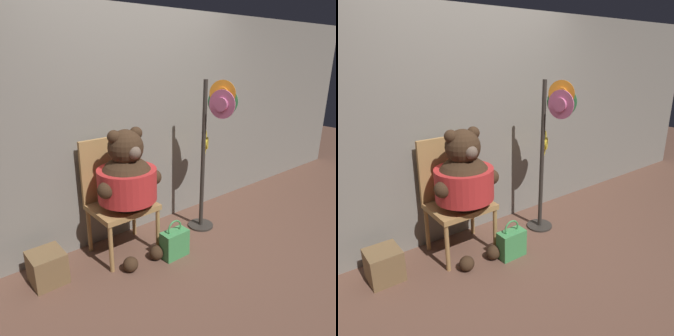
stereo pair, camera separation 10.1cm
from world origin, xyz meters
The scene contains 7 objects.
ground_plane centered at (0.00, 0.00, 0.00)m, with size 14.00×14.00×0.00m, color brown.
wall_back centered at (0.00, 0.74, 1.14)m, with size 8.00×0.10×2.27m.
chair centered at (-0.39, 0.47, 0.59)m, with size 0.57×0.48×1.11m.
teddy_bear centered at (-0.37, 0.30, 0.76)m, with size 0.65×0.57×1.24m.
hat_display_rack centered at (0.59, 0.20, 1.01)m, with size 0.35×0.49×1.61m.
handbag_on_ground centered at (-0.06, 0.00, 0.14)m, with size 0.26×0.14×0.38m.
wooden_crate centered at (-1.14, 0.39, 0.14)m, with size 0.28×0.28×0.28m.
Camera 1 is at (-1.82, -2.06, 1.83)m, focal length 35.00 mm.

